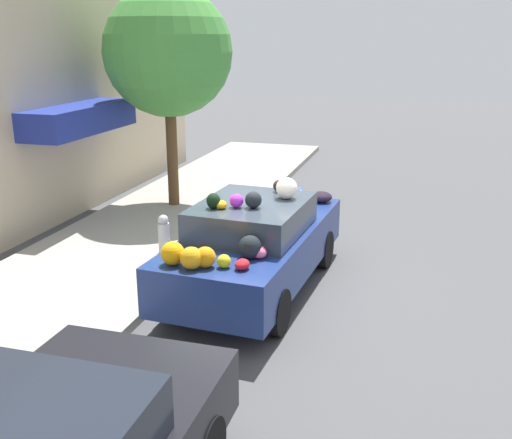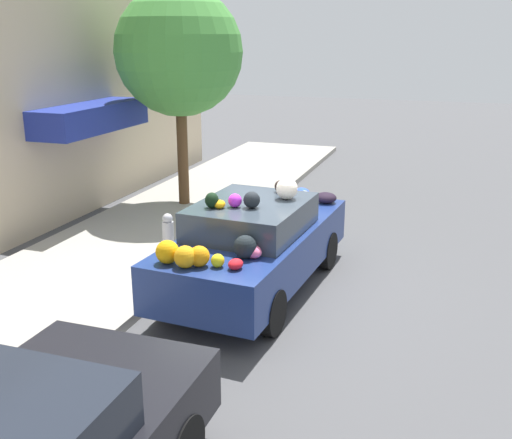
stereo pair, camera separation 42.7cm
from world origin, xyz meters
TOP-DOWN VIEW (x-y plane):
  - ground_plane at (0.00, 0.00)m, footprint 60.00×60.00m
  - sidewalk_curb at (0.00, 2.70)m, footprint 24.00×3.20m
  - street_tree at (3.76, 2.92)m, footprint 2.73×2.73m
  - fire_hydrant at (0.74, 1.79)m, footprint 0.20×0.20m
  - art_car at (-0.04, -0.10)m, footprint 4.26×1.97m

SIDE VIEW (x-z plane):
  - ground_plane at x=0.00m, z-range 0.00..0.00m
  - sidewalk_curb at x=0.00m, z-range 0.00..0.14m
  - fire_hydrant at x=0.74m, z-range 0.14..0.84m
  - art_car at x=-0.04m, z-range -0.11..1.66m
  - street_tree at x=3.76m, z-range 1.11..5.80m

